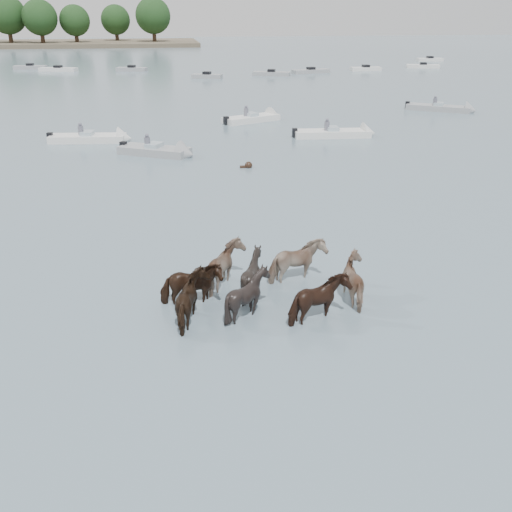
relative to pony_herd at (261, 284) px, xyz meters
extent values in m
plane|color=slate|center=(-1.80, -1.34, -0.58)|extent=(400.00, 400.00, 0.00)
imported|color=black|center=(-2.10, 0.17, -0.02)|extent=(1.91, 0.93, 1.58)
imported|color=#856E5A|center=(-0.87, 1.23, 0.02)|extent=(1.45, 1.68, 1.64)
imported|color=black|center=(-0.18, 0.53, 0.00)|extent=(1.88, 1.80, 1.62)
imported|color=gray|center=(1.42, 1.24, 0.02)|extent=(2.13, 1.50, 1.64)
imported|color=black|center=(-2.06, -0.83, 0.00)|extent=(1.66, 1.84, 1.61)
imported|color=black|center=(-0.52, -0.79, 0.01)|extent=(1.56, 1.41, 1.63)
imported|color=black|center=(1.44, -1.42, -0.01)|extent=(2.07, 1.61, 1.59)
imported|color=gray|center=(3.03, -0.34, -0.01)|extent=(1.87, 1.98, 1.58)
sphere|color=black|center=(2.11, 16.02, -0.46)|extent=(0.44, 0.44, 0.44)
cube|color=black|center=(1.86, 16.02, -0.56)|extent=(0.50, 0.22, 0.18)
cube|color=silver|center=(-7.72, 24.66, -0.38)|extent=(5.23, 2.19, 0.55)
cone|color=silver|center=(-5.20, 24.36, -0.38)|extent=(1.08, 1.70, 1.60)
cube|color=#99ADB7|center=(-7.72, 24.66, -0.03)|extent=(0.93, 1.21, 0.35)
cube|color=black|center=(-10.25, 24.96, -0.23)|extent=(0.39, 0.39, 0.60)
cylinder|color=#595966|center=(-8.12, 24.66, 0.17)|extent=(0.36, 0.36, 0.70)
sphere|color=#595966|center=(-8.12, 24.66, 0.62)|extent=(0.24, 0.24, 0.24)
cube|color=gray|center=(-3.21, 20.11, -0.38)|extent=(4.67, 3.59, 0.55)
cone|color=gray|center=(-1.26, 19.01, -0.38)|extent=(1.57, 1.84, 1.60)
cube|color=#99ADB7|center=(-3.21, 20.11, -0.03)|extent=(1.25, 1.37, 0.35)
cube|color=black|center=(-5.15, 21.20, -0.23)|extent=(0.48, 0.48, 0.60)
cylinder|color=#595966|center=(-3.61, 20.11, 0.17)|extent=(0.36, 0.36, 0.70)
sphere|color=#595966|center=(-3.61, 20.11, 0.62)|extent=(0.24, 0.24, 0.24)
cube|color=silver|center=(4.53, 30.35, -0.38)|extent=(4.99, 3.50, 0.55)
cone|color=silver|center=(6.68, 31.38, -0.38)|extent=(1.50, 1.83, 1.60)
cube|color=#99ADB7|center=(4.53, 30.35, -0.03)|extent=(1.21, 1.36, 0.35)
cube|color=black|center=(2.38, 29.32, -0.23)|extent=(0.47, 0.47, 0.60)
cylinder|color=#595966|center=(4.13, 30.35, 0.17)|extent=(0.36, 0.36, 0.70)
sphere|color=#595966|center=(4.13, 30.35, 0.62)|extent=(0.24, 0.24, 0.24)
cube|color=silver|center=(9.28, 23.49, -0.38)|extent=(5.48, 2.02, 0.55)
cone|color=silver|center=(11.96, 23.28, -0.38)|extent=(1.02, 1.67, 1.60)
cube|color=#99ADB7|center=(9.28, 23.49, -0.03)|extent=(0.89, 1.18, 0.35)
cube|color=black|center=(6.61, 23.70, -0.23)|extent=(0.38, 0.38, 0.60)
cylinder|color=#595966|center=(8.88, 23.49, 0.17)|extent=(0.36, 0.36, 0.70)
sphere|color=#595966|center=(8.88, 23.49, 0.62)|extent=(0.24, 0.24, 0.24)
cube|color=gray|center=(22.08, 33.03, -0.38)|extent=(5.47, 4.49, 0.55)
cone|color=gray|center=(24.36, 31.44, -0.38)|extent=(1.65, 1.83, 1.60)
cube|color=#99ADB7|center=(22.08, 33.03, -0.03)|extent=(1.30, 1.38, 0.35)
cube|color=black|center=(19.81, 34.61, -0.23)|extent=(0.49, 0.49, 0.60)
cylinder|color=#595966|center=(21.68, 33.03, 0.17)|extent=(0.36, 0.36, 0.70)
sphere|color=#595966|center=(21.68, 33.03, 0.62)|extent=(0.24, 0.24, 0.24)
cube|color=gray|center=(-22.28, 80.92, -0.36)|extent=(4.99, 1.80, 0.60)
cube|color=black|center=(-22.28, 80.92, 0.02)|extent=(1.06, 1.06, 0.50)
cube|color=silver|center=(-17.42, 76.47, -0.36)|extent=(5.87, 3.23, 0.60)
cube|color=black|center=(-17.42, 76.47, 0.02)|extent=(1.27, 1.27, 0.50)
cube|color=gray|center=(-6.56, 75.04, -0.36)|extent=(4.74, 2.78, 0.60)
cube|color=black|center=(-6.56, 75.04, 0.02)|extent=(1.25, 1.25, 0.50)
cube|color=gray|center=(3.76, 63.27, -0.36)|extent=(4.27, 2.76, 0.60)
cube|color=black|center=(3.76, 63.27, 0.02)|extent=(1.28, 1.28, 0.50)
cube|color=gray|center=(12.92, 65.08, -0.36)|extent=(5.36, 3.18, 0.60)
cube|color=black|center=(12.92, 65.08, 0.02)|extent=(1.28, 1.28, 0.50)
cube|color=gray|center=(19.23, 67.47, -0.36)|extent=(5.83, 2.83, 0.60)
cube|color=black|center=(19.23, 67.47, 0.02)|extent=(1.21, 1.21, 0.50)
cube|color=silver|center=(28.37, 69.75, -0.36)|extent=(4.60, 1.50, 0.60)
cube|color=black|center=(28.37, 69.75, 0.02)|extent=(1.00, 1.00, 0.50)
cube|color=silver|center=(38.86, 72.47, -0.36)|extent=(5.23, 3.07, 0.60)
cube|color=black|center=(38.86, 72.47, 0.02)|extent=(1.27, 1.27, 0.50)
cube|color=silver|center=(45.92, 84.92, -0.36)|extent=(4.66, 1.61, 0.60)
cube|color=black|center=(45.92, 84.92, 0.02)|extent=(1.02, 1.02, 0.50)
cylinder|color=#382619|center=(-38.76, 143.82, 1.50)|extent=(1.00, 1.00, 4.17)
sphere|color=black|center=(-38.76, 143.82, 6.94)|extent=(9.26, 9.26, 9.26)
cylinder|color=#382619|center=(-30.65, 141.58, 1.33)|extent=(1.00, 1.00, 3.82)
sphere|color=black|center=(-30.65, 141.58, 6.31)|extent=(8.48, 8.48, 8.48)
cylinder|color=#382619|center=(-22.78, 144.51, 1.12)|extent=(1.00, 1.00, 3.41)
sphere|color=black|center=(-22.78, 144.51, 5.58)|extent=(7.58, 7.58, 7.58)
cylinder|color=#382619|center=(-13.05, 151.54, 1.14)|extent=(1.00, 1.00, 3.45)
sphere|color=black|center=(-13.05, 151.54, 5.64)|extent=(7.66, 7.66, 7.66)
cylinder|color=#382619|center=(-3.03, 144.07, 1.43)|extent=(1.00, 1.00, 4.02)
sphere|color=black|center=(-3.03, 144.07, 6.68)|extent=(8.93, 8.93, 8.93)
camera|label=1|loc=(-2.65, -15.01, 7.62)|focal=39.18mm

